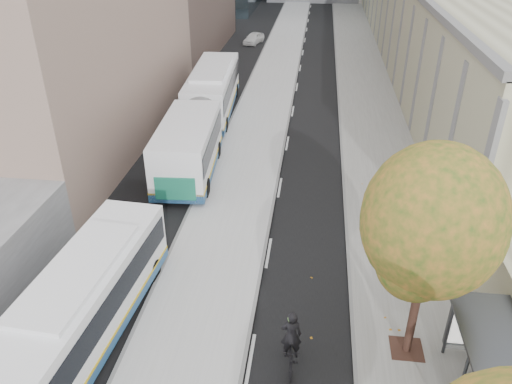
% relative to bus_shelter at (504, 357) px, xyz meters
% --- Properties ---
extents(bus_platform, '(4.25, 150.00, 0.15)m').
position_rel_bus_shelter_xyz_m(bus_platform, '(-9.56, 24.04, -2.11)').
color(bus_platform, '#ACACAC').
rests_on(bus_platform, ground).
extents(sidewalk, '(4.75, 150.00, 0.08)m').
position_rel_bus_shelter_xyz_m(sidewalk, '(-1.56, 24.04, -2.15)').
color(sidewalk, gray).
rests_on(sidewalk, ground).
extents(building_tan, '(18.00, 92.00, 8.00)m').
position_rel_bus_shelter_xyz_m(building_tan, '(9.81, 53.04, 1.81)').
color(building_tan, gray).
rests_on(building_tan, ground).
extents(bus_shelter, '(1.90, 4.40, 2.53)m').
position_rel_bus_shelter_xyz_m(bus_shelter, '(0.00, 0.00, 0.00)').
color(bus_shelter, '#383A3F').
rests_on(bus_shelter, sidewalk).
extents(tree_c, '(4.20, 4.20, 7.28)m').
position_rel_bus_shelter_xyz_m(tree_c, '(-2.09, 2.04, 3.06)').
color(tree_c, black).
rests_on(tree_c, sidewalk).
extents(bus_far, '(4.01, 19.37, 3.21)m').
position_rel_bus_shelter_xyz_m(bus_far, '(-12.89, 19.67, -0.44)').
color(bus_far, white).
rests_on(bus_far, ground).
extents(cyclist, '(0.71, 1.85, 2.33)m').
position_rel_bus_shelter_xyz_m(cyclist, '(-6.00, 0.89, -1.33)').
color(cyclist, black).
rests_on(cyclist, ground).
extents(distant_car, '(2.36, 3.87, 1.23)m').
position_rel_bus_shelter_xyz_m(distant_car, '(-13.06, 46.54, -1.57)').
color(distant_car, silver).
rests_on(distant_car, ground).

